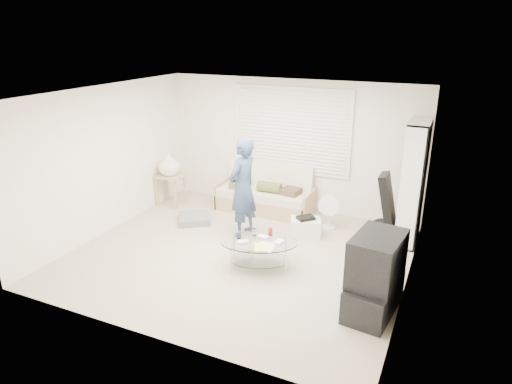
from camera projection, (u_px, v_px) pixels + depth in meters
The scene contains 13 objects.
ground at pixel (240, 254), 7.19m from camera, with size 5.00×5.00×0.00m, color tan.
room_shell at pixel (252, 147), 7.05m from camera, with size 5.02×4.52×2.51m.
window_blinds at pixel (291, 131), 8.55m from camera, with size 2.32×0.08×1.62m.
futon_sofa at pixel (265, 196), 8.83m from camera, with size 1.87×0.75×0.91m.
grey_floor_pillow at pixel (194, 218), 8.38m from camera, with size 0.55×0.55×0.13m, color slate.
side_table at pixel (169, 166), 8.97m from camera, with size 0.55×0.44×1.08m.
bookshelf at pixel (413, 183), 7.33m from camera, with size 0.32×0.85×2.02m.
guitar_case at pixel (387, 212), 7.51m from camera, with size 0.43×0.42×1.13m.
floor_fan at pixel (330, 209), 8.01m from camera, with size 0.39×0.26×0.63m.
storage_bin at pixel (305, 227), 7.79m from camera, with size 0.59×0.50×0.35m.
tv_unit at pixel (375, 276), 5.58m from camera, with size 0.63×1.02×1.04m.
coffee_table at pixel (259, 246), 6.69m from camera, with size 1.33×1.09×0.55m.
standing_person at pixel (243, 188), 7.59m from camera, with size 0.62×0.41×1.71m, color navy.
Camera 1 is at (2.90, -5.75, 3.36)m, focal length 32.00 mm.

